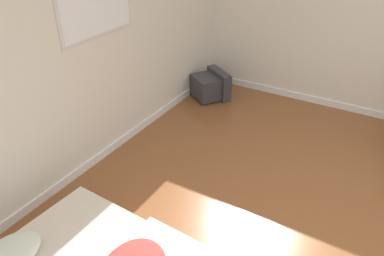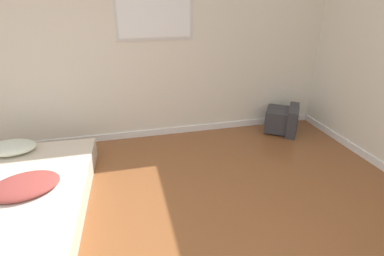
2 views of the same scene
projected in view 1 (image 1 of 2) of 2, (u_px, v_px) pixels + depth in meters
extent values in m
cube|color=silver|center=(57.00, 52.00, 3.24)|extent=(8.08, 0.06, 2.60)
cube|color=white|center=(82.00, 169.00, 3.87)|extent=(8.08, 0.02, 0.09)
cube|color=#333338|center=(206.00, 87.00, 5.29)|extent=(0.48, 0.51, 0.31)
cube|color=#333338|center=(219.00, 83.00, 5.36)|extent=(0.39, 0.49, 0.38)
cube|color=#283342|center=(223.00, 82.00, 5.38)|extent=(0.23, 0.35, 0.28)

